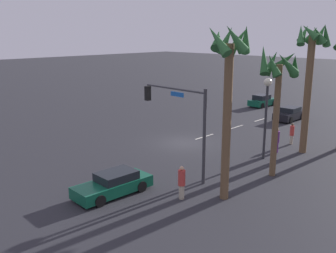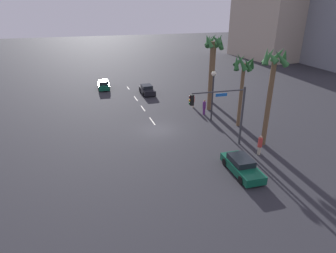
% 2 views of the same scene
% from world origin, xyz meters
% --- Properties ---
extents(ground_plane, '(220.00, 220.00, 0.00)m').
position_xyz_m(ground_plane, '(0.00, 0.00, 0.00)').
color(ground_plane, '#28282D').
extents(lane_stripe_0, '(1.90, 0.14, 0.01)m').
position_xyz_m(lane_stripe_0, '(-18.00, 0.00, 0.01)').
color(lane_stripe_0, silver).
rests_on(lane_stripe_0, ground_plane).
extents(lane_stripe_1, '(2.37, 0.14, 0.01)m').
position_xyz_m(lane_stripe_1, '(-11.89, 0.00, 0.01)').
color(lane_stripe_1, silver).
rests_on(lane_stripe_1, ground_plane).
extents(lane_stripe_2, '(2.38, 0.14, 0.01)m').
position_xyz_m(lane_stripe_2, '(-7.37, 0.00, 0.01)').
color(lane_stripe_2, silver).
rests_on(lane_stripe_2, ground_plane).
extents(lane_stripe_3, '(2.44, 0.14, 0.01)m').
position_xyz_m(lane_stripe_3, '(-2.62, 0.00, 0.01)').
color(lane_stripe_3, silver).
rests_on(lane_stripe_3, ground_plane).
extents(car_0, '(3.93, 1.85, 1.34)m').
position_xyz_m(car_0, '(-13.80, 2.17, 0.63)').
color(car_0, black).
rests_on(car_0, ground_plane).
extents(car_1, '(4.00, 1.96, 1.42)m').
position_xyz_m(car_1, '(-18.64, -3.85, 0.65)').
color(car_1, '#0F5138').
rests_on(car_1, ground_plane).
extents(car_2, '(4.55, 1.99, 1.27)m').
position_xyz_m(car_2, '(10.39, 3.98, 0.59)').
color(car_2, '#0F5138').
rests_on(car_2, ground_plane).
extents(traffic_signal, '(0.52, 5.44, 5.70)m').
position_xyz_m(traffic_signal, '(5.60, 4.68, 3.91)').
color(traffic_signal, '#38383D').
rests_on(traffic_signal, ground_plane).
extents(streetlamp, '(0.56, 0.56, 5.78)m').
position_xyz_m(streetlamp, '(-0.92, 6.75, 4.08)').
color(streetlamp, '#2D2D33').
rests_on(streetlamp, ground_plane).
extents(pedestrian_0, '(0.42, 0.42, 1.73)m').
position_xyz_m(pedestrian_0, '(-5.77, 6.45, 0.92)').
color(pedestrian_0, '#B2A58C').
rests_on(pedestrian_0, ground_plane).
extents(pedestrian_1, '(0.56, 0.56, 1.87)m').
position_xyz_m(pedestrian_1, '(8.21, 7.11, 0.98)').
color(pedestrian_1, '#B2A58C').
rests_on(pedestrian_1, ground_plane).
extents(pedestrian_2, '(0.56, 0.56, 1.89)m').
position_xyz_m(pedestrian_2, '(-2.84, 6.70, 0.99)').
color(pedestrian_2, '#59266B').
rests_on(pedestrian_2, ground_plane).
extents(palm_tree_0, '(2.54, 2.76, 8.18)m').
position_xyz_m(palm_tree_0, '(1.64, 8.85, 6.14)').
color(palm_tree_0, brown).
rests_on(palm_tree_0, ground_plane).
extents(palm_tree_1, '(2.28, 2.53, 9.52)m').
position_xyz_m(palm_tree_1, '(-4.34, 8.11, 6.82)').
color(palm_tree_1, brown).
rests_on(palm_tree_1, ground_plane).
extents(palm_tree_2, '(2.36, 2.36, 9.28)m').
position_xyz_m(palm_tree_2, '(6.52, 8.72, 6.80)').
color(palm_tree_2, brown).
rests_on(palm_tree_2, ground_plane).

